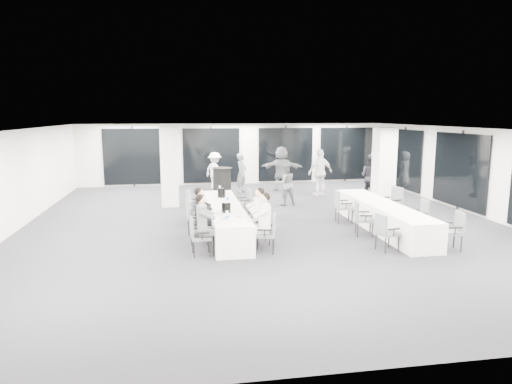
# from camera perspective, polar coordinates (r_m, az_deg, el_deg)

# --- Properties ---
(room) EXTENTS (14.04, 16.04, 2.84)m
(room) POSITION_cam_1_polar(r_m,az_deg,el_deg) (14.66, 3.64, 2.45)
(room) COLOR #26262B
(room) RESTS_ON ground
(column_left) EXTENTS (0.60, 0.60, 2.80)m
(column_left) POSITION_cam_1_polar(r_m,az_deg,el_deg) (16.36, -10.76, 3.11)
(column_left) COLOR silver
(column_left) RESTS_ON floor
(column_right) EXTENTS (0.60, 0.60, 2.80)m
(column_right) POSITION_cam_1_polar(r_m,az_deg,el_deg) (15.64, 15.66, 2.62)
(column_right) COLOR silver
(column_right) RESTS_ON floor
(banquet_table_main) EXTENTS (0.90, 5.00, 0.75)m
(banquet_table_main) POSITION_cam_1_polar(r_m,az_deg,el_deg) (12.69, -3.89, -3.33)
(banquet_table_main) COLOR silver
(banquet_table_main) RESTS_ON floor
(banquet_table_side) EXTENTS (0.90, 5.00, 0.75)m
(banquet_table_side) POSITION_cam_1_polar(r_m,az_deg,el_deg) (13.38, 15.52, -2.99)
(banquet_table_side) COLOR silver
(banquet_table_side) RESTS_ON floor
(cocktail_table) EXTENTS (0.82, 0.82, 1.13)m
(cocktail_table) POSITION_cam_1_polar(r_m,az_deg,el_deg) (18.19, -4.25, 1.29)
(cocktail_table) COLOR black
(cocktail_table) RESTS_ON floor
(chair_main_left_near) EXTENTS (0.48, 0.53, 0.90)m
(chair_main_left_near) POSITION_cam_1_polar(r_m,az_deg,el_deg) (10.62, -7.29, -5.22)
(chair_main_left_near) COLOR #52545A
(chair_main_left_near) RESTS_ON floor
(chair_main_left_second) EXTENTS (0.50, 0.55, 0.94)m
(chair_main_left_second) POSITION_cam_1_polar(r_m,az_deg,el_deg) (11.57, -7.50, -3.87)
(chair_main_left_second) COLOR #52545A
(chair_main_left_second) RESTS_ON floor
(chair_main_left_mid) EXTENTS (0.61, 0.64, 1.00)m
(chair_main_left_mid) POSITION_cam_1_polar(r_m,az_deg,el_deg) (12.21, -7.63, -2.98)
(chair_main_left_mid) COLOR #52545A
(chair_main_left_mid) RESTS_ON floor
(chair_main_left_fourth) EXTENTS (0.53, 0.56, 0.89)m
(chair_main_left_fourth) POSITION_cam_1_polar(r_m,az_deg,el_deg) (13.30, -7.74, -2.22)
(chair_main_left_fourth) COLOR #52545A
(chair_main_left_fourth) RESTS_ON floor
(chair_main_left_far) EXTENTS (0.58, 0.61, 0.96)m
(chair_main_left_far) POSITION_cam_1_polar(r_m,az_deg,el_deg) (14.05, -7.87, -1.42)
(chair_main_left_far) COLOR #52545A
(chair_main_left_far) RESTS_ON floor
(chair_main_right_near) EXTENTS (0.57, 0.59, 0.92)m
(chair_main_right_near) POSITION_cam_1_polar(r_m,az_deg,el_deg) (10.77, 1.60, -4.86)
(chair_main_right_near) COLOR #52545A
(chair_main_right_near) RESTS_ON floor
(chair_main_right_second) EXTENTS (0.51, 0.56, 0.96)m
(chair_main_right_second) POSITION_cam_1_polar(r_m,az_deg,el_deg) (11.48, 0.90, -3.82)
(chair_main_right_second) COLOR #52545A
(chair_main_right_second) RESTS_ON floor
(chair_main_right_mid) EXTENTS (0.52, 0.55, 0.89)m
(chair_main_right_mid) POSITION_cam_1_polar(r_m,az_deg,el_deg) (12.62, -0.09, -2.76)
(chair_main_right_mid) COLOR #52545A
(chair_main_right_mid) RESTS_ON floor
(chair_main_right_fourth) EXTENTS (0.55, 0.59, 0.93)m
(chair_main_right_fourth) POSITION_cam_1_polar(r_m,az_deg,el_deg) (13.19, -0.50, -2.12)
(chair_main_right_fourth) COLOR #52545A
(chair_main_right_fourth) RESTS_ON floor
(chair_main_right_far) EXTENTS (0.50, 0.54, 0.90)m
(chair_main_right_far) POSITION_cam_1_polar(r_m,az_deg,el_deg) (14.46, -1.31, -1.14)
(chair_main_right_far) COLOR #52545A
(chair_main_right_far) RESTS_ON floor
(chair_side_left_near) EXTENTS (0.53, 0.56, 0.89)m
(chair_side_left_near) POSITION_cam_1_polar(r_m,az_deg,el_deg) (11.31, 15.82, -4.60)
(chair_side_left_near) COLOR #52545A
(chair_side_left_near) RESTS_ON floor
(chair_side_left_mid) EXTENTS (0.56, 0.59, 0.92)m
(chair_side_left_mid) POSITION_cam_1_polar(r_m,az_deg,el_deg) (12.59, 13.05, -2.99)
(chair_side_left_mid) COLOR #52545A
(chair_side_left_mid) RESTS_ON floor
(chair_side_left_far) EXTENTS (0.54, 0.58, 0.96)m
(chair_side_left_far) POSITION_cam_1_polar(r_m,az_deg,el_deg) (13.98, 10.64, -1.54)
(chair_side_left_far) COLOR #52545A
(chair_side_left_far) RESTS_ON floor
(chair_side_right_near) EXTENTS (0.54, 0.58, 0.94)m
(chair_side_right_near) POSITION_cam_1_polar(r_m,az_deg,el_deg) (11.93, 23.49, -4.19)
(chair_side_right_near) COLOR #52545A
(chair_side_right_near) RESTS_ON floor
(chair_side_right_mid) EXTENTS (0.49, 0.55, 0.93)m
(chair_side_right_mid) POSITION_cam_1_polar(r_m,az_deg,el_deg) (13.25, 19.81, -2.64)
(chair_side_right_mid) COLOR #52545A
(chair_side_right_mid) RESTS_ON floor
(chair_side_right_far) EXTENTS (0.62, 0.65, 1.02)m
(chair_side_right_far) POSITION_cam_1_polar(r_m,az_deg,el_deg) (14.65, 16.75, -1.12)
(chair_side_right_far) COLOR #52545A
(chair_side_right_far) RESTS_ON floor
(seated_guest_a) EXTENTS (0.50, 0.38, 1.44)m
(seated_guest_a) POSITION_cam_1_polar(r_m,az_deg,el_deg) (10.55, -6.45, -3.61)
(seated_guest_a) COLOR #5B5E62
(seated_guest_a) RESTS_ON floor
(seated_guest_b) EXTENTS (0.50, 0.38, 1.44)m
(seated_guest_b) POSITION_cam_1_polar(r_m,az_deg,el_deg) (11.51, -6.71, -2.50)
(seated_guest_b) COLOR black
(seated_guest_b) RESTS_ON floor
(seated_guest_c) EXTENTS (0.50, 0.38, 1.44)m
(seated_guest_c) POSITION_cam_1_polar(r_m,az_deg,el_deg) (10.69, 0.73, -3.38)
(seated_guest_c) COLOR silver
(seated_guest_c) RESTS_ON floor
(seated_guest_d) EXTENTS (0.50, 0.38, 1.44)m
(seated_guest_d) POSITION_cam_1_polar(r_m,az_deg,el_deg) (11.39, 0.08, -2.56)
(seated_guest_d) COLOR silver
(seated_guest_d) RESTS_ON floor
(standing_guest_a) EXTENTS (0.81, 0.86, 1.85)m
(standing_guest_a) POSITION_cam_1_polar(r_m,az_deg,el_deg) (19.01, -1.80, 2.73)
(standing_guest_a) COLOR #5B5E62
(standing_guest_a) RESTS_ON floor
(standing_guest_b) EXTENTS (0.91, 0.63, 1.76)m
(standing_guest_b) POSITION_cam_1_polar(r_m,az_deg,el_deg) (16.31, 3.69, 1.40)
(standing_guest_b) COLOR #5B5E62
(standing_guest_b) RESTS_ON floor
(standing_guest_c) EXTENTS (1.22, 1.28, 1.82)m
(standing_guest_c) POSITION_cam_1_polar(r_m,az_deg,el_deg) (19.88, -5.18, 2.96)
(standing_guest_c) COLOR silver
(standing_guest_c) RESTS_ON floor
(standing_guest_d) EXTENTS (1.40, 1.04, 2.12)m
(standing_guest_d) POSITION_cam_1_polar(r_m,az_deg,el_deg) (18.39, 8.03, 2.83)
(standing_guest_d) COLOR silver
(standing_guest_d) RESTS_ON floor
(standing_guest_e) EXTENTS (0.84, 1.00, 1.78)m
(standing_guest_e) POSITION_cam_1_polar(r_m,az_deg,el_deg) (21.16, 14.65, 3.04)
(standing_guest_e) COLOR silver
(standing_guest_e) RESTS_ON floor
(standing_guest_f) EXTENTS (2.10, 1.27, 2.15)m
(standing_guest_f) POSITION_cam_1_polar(r_m,az_deg,el_deg) (19.42, 3.22, 3.32)
(standing_guest_f) COLOR #5B5E62
(standing_guest_f) RESTS_ON floor
(standing_guest_h) EXTENTS (0.99, 1.10, 1.95)m
(standing_guest_h) POSITION_cam_1_polar(r_m,az_deg,el_deg) (17.99, 14.15, 2.20)
(standing_guest_h) COLOR black
(standing_guest_h) RESTS_ON floor
(ice_bucket_near) EXTENTS (0.24, 0.24, 0.27)m
(ice_bucket_near) POSITION_cam_1_polar(r_m,az_deg,el_deg) (11.70, -3.74, -1.90)
(ice_bucket_near) COLOR black
(ice_bucket_near) RESTS_ON banquet_table_main
(ice_bucket_far) EXTENTS (0.24, 0.24, 0.27)m
(ice_bucket_far) POSITION_cam_1_polar(r_m,az_deg,el_deg) (13.81, -4.33, -0.10)
(ice_bucket_far) COLOR black
(ice_bucket_far) RESTS_ON banquet_table_main
(water_bottle_a) EXTENTS (0.07, 0.07, 0.23)m
(water_bottle_a) POSITION_cam_1_polar(r_m,az_deg,el_deg) (10.78, -3.61, -3.00)
(water_bottle_a) COLOR silver
(water_bottle_a) RESTS_ON banquet_table_main
(water_bottle_b) EXTENTS (0.07, 0.07, 0.22)m
(water_bottle_b) POSITION_cam_1_polar(r_m,az_deg,el_deg) (13.15, -3.55, -0.70)
(water_bottle_b) COLOR silver
(water_bottle_b) RESTS_ON banquet_table_main
(water_bottle_c) EXTENTS (0.07, 0.07, 0.22)m
(water_bottle_c) POSITION_cam_1_polar(r_m,az_deg,el_deg) (14.59, -4.55, 0.33)
(water_bottle_c) COLOR silver
(water_bottle_c) RESTS_ON banquet_table_main
(plate_a) EXTENTS (0.19, 0.19, 0.03)m
(plate_a) POSITION_cam_1_polar(r_m,az_deg,el_deg) (11.00, -3.86, -3.31)
(plate_a) COLOR white
(plate_a) RESTS_ON banquet_table_main
(plate_b) EXTENTS (0.20, 0.20, 0.03)m
(plate_b) POSITION_cam_1_polar(r_m,az_deg,el_deg) (11.16, -2.10, -3.10)
(plate_b) COLOR white
(plate_b) RESTS_ON banquet_table_main
(plate_c) EXTENTS (0.20, 0.20, 0.03)m
(plate_c) POSITION_cam_1_polar(r_m,az_deg,el_deg) (11.88, -3.59, -2.32)
(plate_c) COLOR white
(plate_c) RESTS_ON banquet_table_main
(wine_glass) EXTENTS (0.08, 0.08, 0.22)m
(wine_glass) POSITION_cam_1_polar(r_m,az_deg,el_deg) (10.66, -1.43, -2.88)
(wine_glass) COLOR silver
(wine_glass) RESTS_ON banquet_table_main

